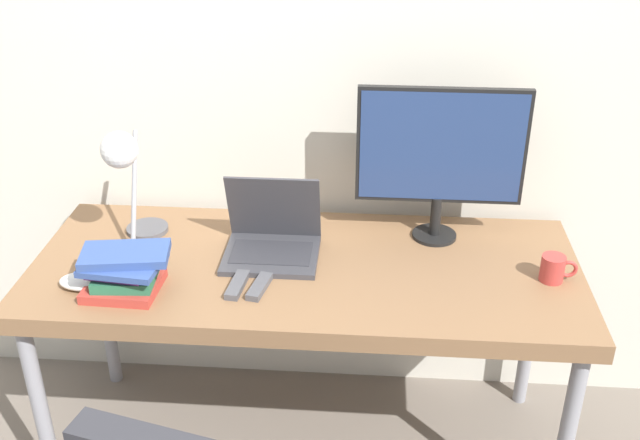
{
  "coord_description": "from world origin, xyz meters",
  "views": [
    {
      "loc": [
        0.2,
        -1.66,
        2.01
      ],
      "look_at": [
        0.05,
        0.33,
        0.95
      ],
      "focal_mm": 42.0,
      "sensor_mm": 36.0,
      "label": 1
    }
  ],
  "objects_px": {
    "monitor": "(441,152)",
    "game_controller": "(85,281)",
    "desk_lamp": "(125,167)",
    "laptop": "(272,239)",
    "mug": "(554,268)",
    "book_stack": "(124,271)"
  },
  "relations": [
    {
      "from": "desk_lamp",
      "to": "mug",
      "type": "relative_size",
      "value": 3.78
    },
    {
      "from": "laptop",
      "to": "book_stack",
      "type": "bearing_deg",
      "value": -148.82
    },
    {
      "from": "mug",
      "to": "game_controller",
      "type": "xyz_separation_m",
      "value": [
        -1.41,
        -0.15,
        -0.02
      ]
    },
    {
      "from": "mug",
      "to": "monitor",
      "type": "bearing_deg",
      "value": 144.04
    },
    {
      "from": "book_stack",
      "to": "game_controller",
      "type": "distance_m",
      "value": 0.13
    },
    {
      "from": "monitor",
      "to": "desk_lamp",
      "type": "height_order",
      "value": "monitor"
    },
    {
      "from": "monitor",
      "to": "laptop",
      "type": "bearing_deg",
      "value": -163.82
    },
    {
      "from": "monitor",
      "to": "mug",
      "type": "relative_size",
      "value": 4.82
    },
    {
      "from": "monitor",
      "to": "book_stack",
      "type": "relative_size",
      "value": 1.99
    },
    {
      "from": "book_stack",
      "to": "mug",
      "type": "relative_size",
      "value": 2.42
    },
    {
      "from": "monitor",
      "to": "desk_lamp",
      "type": "relative_size",
      "value": 1.27
    },
    {
      "from": "laptop",
      "to": "game_controller",
      "type": "height_order",
      "value": "laptop"
    },
    {
      "from": "mug",
      "to": "desk_lamp",
      "type": "bearing_deg",
      "value": 176.57
    },
    {
      "from": "monitor",
      "to": "game_controller",
      "type": "xyz_separation_m",
      "value": [
        -1.07,
        -0.4,
        -0.29
      ]
    },
    {
      "from": "laptop",
      "to": "desk_lamp",
      "type": "bearing_deg",
      "value": -177.87
    },
    {
      "from": "laptop",
      "to": "mug",
      "type": "xyz_separation_m",
      "value": [
        0.88,
        -0.1,
        -0.01
      ]
    },
    {
      "from": "desk_lamp",
      "to": "monitor",
      "type": "bearing_deg",
      "value": 9.89
    },
    {
      "from": "monitor",
      "to": "mug",
      "type": "xyz_separation_m",
      "value": [
        0.35,
        -0.25,
        -0.27
      ]
    },
    {
      "from": "book_stack",
      "to": "monitor",
      "type": "bearing_deg",
      "value": 23.14
    },
    {
      "from": "book_stack",
      "to": "mug",
      "type": "distance_m",
      "value": 1.3
    },
    {
      "from": "mug",
      "to": "game_controller",
      "type": "distance_m",
      "value": 1.42
    },
    {
      "from": "desk_lamp",
      "to": "book_stack",
      "type": "relative_size",
      "value": 1.56
    }
  ]
}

